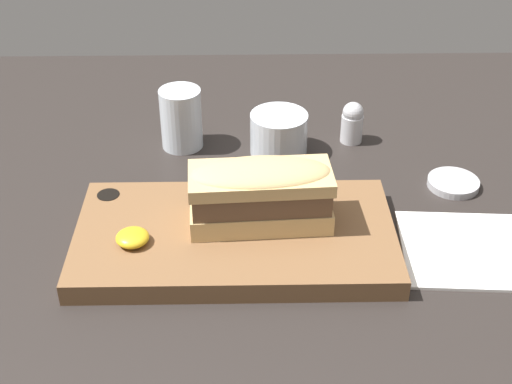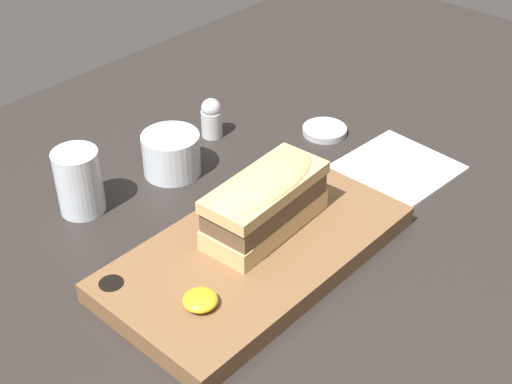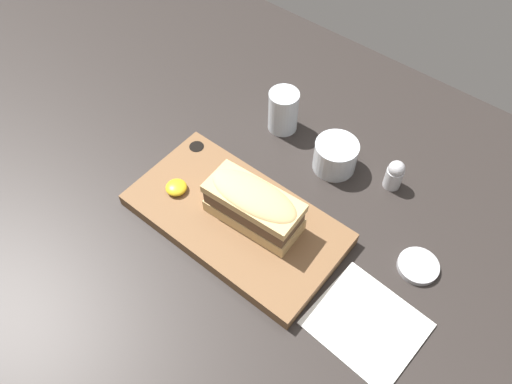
% 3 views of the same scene
% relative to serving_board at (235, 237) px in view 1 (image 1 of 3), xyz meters
% --- Properties ---
extents(dining_table, '(1.89, 1.09, 0.02)m').
position_rel_serving_board_xyz_m(dining_table, '(-0.02, 0.03, -0.02)').
color(dining_table, '#282321').
rests_on(dining_table, ground).
extents(serving_board, '(0.38, 0.20, 0.03)m').
position_rel_serving_board_xyz_m(serving_board, '(0.00, 0.00, 0.00)').
color(serving_board, brown).
rests_on(serving_board, dining_table).
extents(sandwich, '(0.17, 0.08, 0.08)m').
position_rel_serving_board_xyz_m(sandwich, '(0.03, 0.01, 0.06)').
color(sandwich, tan).
rests_on(sandwich, serving_board).
extents(mustard_dollop, '(0.04, 0.04, 0.02)m').
position_rel_serving_board_xyz_m(mustard_dollop, '(-0.12, -0.03, 0.02)').
color(mustard_dollop, gold).
rests_on(mustard_dollop, serving_board).
extents(water_glass, '(0.06, 0.06, 0.09)m').
position_rel_serving_board_xyz_m(water_glass, '(-0.08, 0.24, 0.03)').
color(water_glass, silver).
rests_on(water_glass, dining_table).
extents(wine_glass, '(0.08, 0.08, 0.06)m').
position_rel_serving_board_xyz_m(wine_glass, '(0.06, 0.22, 0.02)').
color(wine_glass, silver).
rests_on(wine_glass, dining_table).
extents(napkin, '(0.17, 0.16, 0.00)m').
position_rel_serving_board_xyz_m(napkin, '(0.28, -0.02, -0.01)').
color(napkin, white).
rests_on(napkin, dining_table).
extents(salt_shaker, '(0.03, 0.03, 0.06)m').
position_rel_serving_board_xyz_m(salt_shaker, '(0.17, 0.25, 0.02)').
color(salt_shaker, silver).
rests_on(salt_shaker, dining_table).
extents(condiment_dish, '(0.07, 0.07, 0.01)m').
position_rel_serving_board_xyz_m(condiment_dish, '(0.30, 0.12, -0.01)').
color(condiment_dish, '#B2B2B7').
rests_on(condiment_dish, dining_table).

